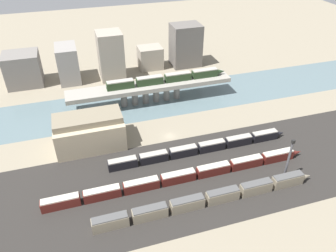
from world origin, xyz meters
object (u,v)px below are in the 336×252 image
(train_yard_near, at_px, (209,199))
(signal_tower, at_px, (289,159))
(train_on_bridge, at_px, (167,78))
(train_yard_mid, at_px, (182,176))
(warehouse_building, at_px, (89,131))
(train_yard_far, at_px, (201,148))

(train_yard_near, height_order, signal_tower, signal_tower)
(train_on_bridge, height_order, train_yard_mid, train_on_bridge)
(warehouse_building, xyz_separation_m, signal_tower, (58.13, -36.37, 1.64))
(train_on_bridge, relative_size, train_yard_far, 0.81)
(train_yard_mid, distance_m, train_yard_far, 16.25)
(train_yard_far, bearing_deg, train_yard_mid, -133.21)
(signal_tower, bearing_deg, train_yard_near, -173.36)
(train_yard_far, xyz_separation_m, warehouse_building, (-36.93, 16.20, 4.25))
(train_yard_near, bearing_deg, train_yard_far, 73.53)
(train_yard_mid, height_order, signal_tower, signal_tower)
(signal_tower, bearing_deg, warehouse_building, 147.97)
(train_yard_near, distance_m, train_yard_far, 24.45)
(train_yard_near, bearing_deg, train_yard_mid, 109.89)
(train_on_bridge, xyz_separation_m, train_yard_near, (-6.91, -63.76, -8.58))
(train_on_bridge, distance_m, warehouse_building, 44.33)
(train_on_bridge, bearing_deg, train_yard_near, -96.18)
(train_on_bridge, distance_m, train_yard_far, 41.27)
(train_yard_near, bearing_deg, train_on_bridge, 83.82)
(train_on_bridge, height_order, train_yard_far, train_on_bridge)
(train_yard_near, relative_size, train_yard_mid, 0.79)
(train_yard_far, bearing_deg, warehouse_building, 156.32)
(train_yard_near, height_order, warehouse_building, warehouse_building)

